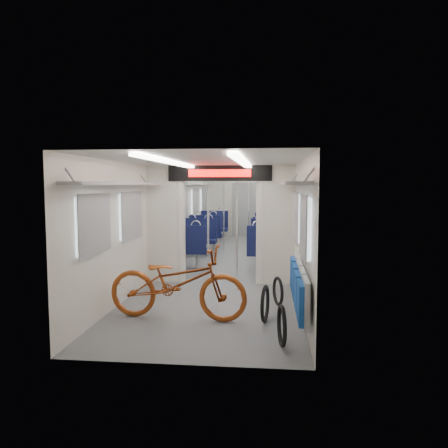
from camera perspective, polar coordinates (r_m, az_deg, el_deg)
name	(u,v)px	position (r m, az deg, el deg)	size (l,w,h in m)	color
carriage	(229,203)	(10.26, 0.61, 2.76)	(12.00, 12.02, 2.31)	#515456
bicycle	(177,282)	(6.34, -6.11, -7.60)	(0.71, 2.03, 1.07)	#953F15
flip_bench	(299,286)	(5.98, 9.72, -7.99)	(0.12, 2.14, 0.55)	gray
bike_hoop_a	(282,328)	(5.39, 7.55, -13.29)	(0.51, 0.51, 0.05)	black
bike_hoop_b	(265,305)	(6.27, 5.39, -10.54)	(0.53, 0.53, 0.05)	black
bike_hoop_c	(278,293)	(7.11, 7.05, -8.90)	(0.47, 0.47, 0.05)	black
seat_bay_near_left	(194,239)	(11.01, -3.98, -2.03)	(0.93, 2.16, 1.13)	black
seat_bay_near_right	(268,241)	(10.73, 5.81, -2.18)	(0.94, 2.24, 1.15)	black
seat_bay_far_left	(210,227)	(14.00, -1.82, -0.43)	(0.95, 2.25, 1.15)	black
seat_bay_far_right	(269,229)	(13.70, 5.85, -0.65)	(0.92, 2.11, 1.11)	black
stanchion_near_left	(208,221)	(9.33, -2.08, 0.36)	(0.04, 0.04, 2.30)	silver
stanchion_near_right	(237,222)	(9.11, 1.72, 0.24)	(0.04, 0.04, 2.30)	silver
stanchion_far_left	(224,212)	(12.40, -0.03, 1.56)	(0.05, 0.05, 2.30)	silver
stanchion_far_right	(249,212)	(12.36, 3.25, 1.54)	(0.04, 0.04, 2.30)	silver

